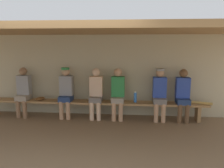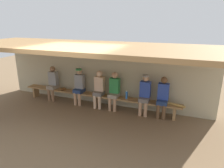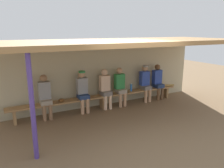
{
  "view_description": "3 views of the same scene",
  "coord_description": "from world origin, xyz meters",
  "px_view_note": "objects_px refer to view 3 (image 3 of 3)",
  "views": [
    {
      "loc": [
        1.06,
        -4.08,
        1.98
      ],
      "look_at": [
        0.57,
        1.22,
        0.99
      ],
      "focal_mm": 35.65,
      "sensor_mm": 36.0,
      "label": 1
    },
    {
      "loc": [
        3.06,
        -4.66,
        3.0
      ],
      "look_at": [
        0.67,
        1.42,
        0.97
      ],
      "focal_mm": 32.61,
      "sensor_mm": 36.0,
      "label": 2
    },
    {
      "loc": [
        -3.03,
        -4.92,
        2.6
      ],
      "look_at": [
        0.14,
        1.1,
        0.93
      ],
      "focal_mm": 35.51,
      "sensor_mm": 36.0,
      "label": 3
    }
  ],
  "objects_px": {
    "player_rightmost": "(45,95)",
    "player_in_white": "(83,90)",
    "water_bottle_green": "(131,87)",
    "baseball_bat": "(164,85)",
    "bench": "(102,97)",
    "baseball_glove_tan": "(61,100)",
    "support_post": "(32,108)",
    "player_with_sunglasses": "(158,80)",
    "player_middle": "(120,85)",
    "player_in_red": "(105,87)",
    "player_in_blue": "(145,82)"
  },
  "relations": [
    {
      "from": "player_in_white",
      "to": "baseball_glove_tan",
      "type": "bearing_deg",
      "value": -178.25
    },
    {
      "from": "bench",
      "to": "baseball_glove_tan",
      "type": "height_order",
      "value": "baseball_glove_tan"
    },
    {
      "from": "player_middle",
      "to": "player_in_blue",
      "type": "height_order",
      "value": "player_in_blue"
    },
    {
      "from": "support_post",
      "to": "player_with_sunglasses",
      "type": "relative_size",
      "value": 1.65
    },
    {
      "from": "support_post",
      "to": "baseball_glove_tan",
      "type": "xyz_separation_m",
      "value": [
        1.11,
        2.08,
        -0.6
      ]
    },
    {
      "from": "water_bottle_green",
      "to": "baseball_glove_tan",
      "type": "height_order",
      "value": "water_bottle_green"
    },
    {
      "from": "support_post",
      "to": "player_rightmost",
      "type": "distance_m",
      "value": 2.23
    },
    {
      "from": "water_bottle_green",
      "to": "baseball_bat",
      "type": "height_order",
      "value": "water_bottle_green"
    },
    {
      "from": "player_middle",
      "to": "player_rightmost",
      "type": "relative_size",
      "value": 1.0
    },
    {
      "from": "player_with_sunglasses",
      "to": "support_post",
      "type": "bearing_deg",
      "value": -156.56
    },
    {
      "from": "player_with_sunglasses",
      "to": "water_bottle_green",
      "type": "relative_size",
      "value": 4.72
    },
    {
      "from": "player_middle",
      "to": "baseball_bat",
      "type": "xyz_separation_m",
      "value": [
        1.99,
        -0.0,
        -0.24
      ]
    },
    {
      "from": "support_post",
      "to": "baseball_bat",
      "type": "height_order",
      "value": "support_post"
    },
    {
      "from": "player_in_red",
      "to": "player_in_white",
      "type": "bearing_deg",
      "value": 179.97
    },
    {
      "from": "player_with_sunglasses",
      "to": "player_rightmost",
      "type": "relative_size",
      "value": 1.0
    },
    {
      "from": "water_bottle_green",
      "to": "support_post",
      "type": "bearing_deg",
      "value": -150.09
    },
    {
      "from": "support_post",
      "to": "player_with_sunglasses",
      "type": "height_order",
      "value": "support_post"
    },
    {
      "from": "player_with_sunglasses",
      "to": "player_in_red",
      "type": "relative_size",
      "value": 1.0
    },
    {
      "from": "player_in_blue",
      "to": "water_bottle_green",
      "type": "height_order",
      "value": "player_in_blue"
    },
    {
      "from": "support_post",
      "to": "player_in_red",
      "type": "height_order",
      "value": "support_post"
    },
    {
      "from": "support_post",
      "to": "baseball_bat",
      "type": "xyz_separation_m",
      "value": [
        5.19,
        2.1,
        -0.61
      ]
    },
    {
      "from": "baseball_bat",
      "to": "player_rightmost",
      "type": "bearing_deg",
      "value": -162.36
    },
    {
      "from": "player_rightmost",
      "to": "player_in_white",
      "type": "bearing_deg",
      "value": 0.02
    },
    {
      "from": "player_in_blue",
      "to": "player_in_white",
      "type": "bearing_deg",
      "value": 180.0
    },
    {
      "from": "player_in_blue",
      "to": "bench",
      "type": "bearing_deg",
      "value": -179.88
    },
    {
      "from": "player_in_red",
      "to": "baseball_bat",
      "type": "relative_size",
      "value": 1.72
    },
    {
      "from": "player_in_blue",
      "to": "player_rightmost",
      "type": "relative_size",
      "value": 1.01
    },
    {
      "from": "player_middle",
      "to": "player_in_red",
      "type": "bearing_deg",
      "value": 180.0
    },
    {
      "from": "water_bottle_green",
      "to": "player_in_red",
      "type": "bearing_deg",
      "value": 179.81
    },
    {
      "from": "support_post",
      "to": "bench",
      "type": "relative_size",
      "value": 0.37
    },
    {
      "from": "player_in_blue",
      "to": "baseball_bat",
      "type": "xyz_separation_m",
      "value": [
        0.92,
        -0.0,
        -0.25
      ]
    },
    {
      "from": "player_middle",
      "to": "water_bottle_green",
      "type": "distance_m",
      "value": 0.47
    },
    {
      "from": "player_in_red",
      "to": "player_with_sunglasses",
      "type": "bearing_deg",
      "value": 0.0
    },
    {
      "from": "player_in_red",
      "to": "player_middle",
      "type": "distance_m",
      "value": 0.57
    },
    {
      "from": "player_rightmost",
      "to": "baseball_glove_tan",
      "type": "height_order",
      "value": "player_rightmost"
    },
    {
      "from": "bench",
      "to": "water_bottle_green",
      "type": "bearing_deg",
      "value": -0.02
    },
    {
      "from": "bench",
      "to": "player_middle",
      "type": "distance_m",
      "value": 0.77
    },
    {
      "from": "player_rightmost",
      "to": "baseball_bat",
      "type": "bearing_deg",
      "value": -0.04
    },
    {
      "from": "player_middle",
      "to": "support_post",
      "type": "bearing_deg",
      "value": -146.66
    },
    {
      "from": "water_bottle_green",
      "to": "baseball_bat",
      "type": "xyz_separation_m",
      "value": [
        1.54,
        0.0,
        -0.1
      ]
    },
    {
      "from": "support_post",
      "to": "bench",
      "type": "height_order",
      "value": "support_post"
    },
    {
      "from": "support_post",
      "to": "player_middle",
      "type": "relative_size",
      "value": 1.65
    },
    {
      "from": "player_with_sunglasses",
      "to": "water_bottle_green",
      "type": "bearing_deg",
      "value": -179.84
    },
    {
      "from": "player_in_white",
      "to": "player_with_sunglasses",
      "type": "bearing_deg",
      "value": -0.01
    },
    {
      "from": "player_in_red",
      "to": "support_post",
      "type": "bearing_deg",
      "value": -141.28
    },
    {
      "from": "bench",
      "to": "player_in_white",
      "type": "bearing_deg",
      "value": 179.7
    },
    {
      "from": "support_post",
      "to": "water_bottle_green",
      "type": "relative_size",
      "value": 7.78
    },
    {
      "from": "player_with_sunglasses",
      "to": "player_in_red",
      "type": "distance_m",
      "value": 2.23
    },
    {
      "from": "player_middle",
      "to": "player_in_blue",
      "type": "bearing_deg",
      "value": 0.03
    },
    {
      "from": "player_rightmost",
      "to": "baseball_glove_tan",
      "type": "relative_size",
      "value": 5.56
    }
  ]
}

